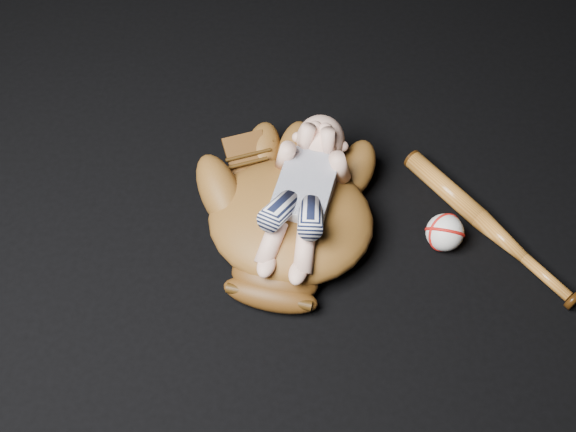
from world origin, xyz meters
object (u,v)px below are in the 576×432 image
Objects in this scene: newborn_baby at (302,195)px; baseball_bat at (489,226)px; baseball at (445,232)px; baseball_glove at (291,215)px.

baseball_bat is (0.38, 0.01, -0.11)m from newborn_baby.
baseball_bat is at bearing 15.23° from newborn_baby.
newborn_baby is at bearing 175.58° from baseball.
newborn_baby is 0.39m from baseball_bat.
baseball is at bearing 10.70° from baseball_glove.
baseball_glove is 1.03× the size of baseball_bat.
baseball_bat is at bearing 15.88° from baseball.
newborn_baby reaches higher than baseball_bat.
newborn_baby is 0.82× the size of baseball_bat.
baseball_glove is 0.40m from baseball_bat.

